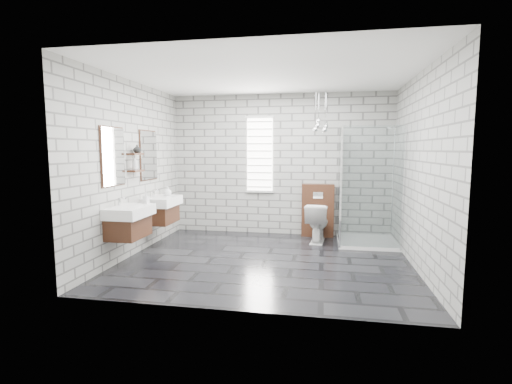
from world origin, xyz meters
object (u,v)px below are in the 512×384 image
(cistern_panel, at_px, (318,210))
(toilet, at_px, (317,222))
(vanity_left, at_px, (127,213))
(vanity_right, at_px, (160,202))
(shower_enclosure, at_px, (362,216))

(cistern_panel, relative_size, toilet, 1.43)
(vanity_left, relative_size, cistern_panel, 1.57)
(vanity_right, distance_m, cistern_panel, 2.91)
(cistern_panel, bearing_deg, vanity_right, -155.64)
(vanity_right, bearing_deg, cistern_panel, 24.36)
(toilet, bearing_deg, shower_enclosure, 179.25)
(vanity_left, xyz_separation_m, vanity_right, (0.00, 1.08, 0.00))
(vanity_right, bearing_deg, vanity_left, -90.00)
(shower_enclosure, relative_size, toilet, 2.91)
(shower_enclosure, bearing_deg, cistern_panel, 145.97)
(vanity_right, distance_m, shower_enclosure, 3.48)
(vanity_left, height_order, cistern_panel, vanity_left)
(vanity_right, xyz_separation_m, cistern_panel, (2.64, 1.20, -0.26))
(vanity_right, xyz_separation_m, toilet, (2.64, 0.76, -0.41))
(cistern_panel, xyz_separation_m, shower_enclosure, (0.77, -0.52, 0.00))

